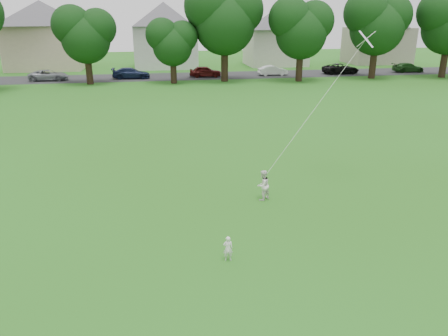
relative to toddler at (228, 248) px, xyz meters
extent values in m
plane|color=#285F15|center=(0.47, 0.04, -0.41)|extent=(160.00, 160.00, 0.00)
cube|color=#2D2D30|center=(0.47, 42.04, -0.41)|extent=(90.00, 7.00, 0.01)
imported|color=white|center=(0.00, 0.00, 0.00)|extent=(0.31, 0.21, 0.82)
imported|color=white|center=(2.23, 4.35, 0.22)|extent=(0.78, 0.74, 1.27)
plane|color=white|center=(6.92, 6.02, 5.79)|extent=(0.99, 1.08, 0.66)
cylinder|color=white|center=(4.57, 5.19, 3.14)|extent=(0.01, 0.01, 7.26)
cylinder|color=black|center=(-8.30, 37.62, 1.17)|extent=(0.71, 0.71, 3.15)
cylinder|color=black|center=(0.64, 36.70, 0.92)|extent=(0.67, 0.67, 2.65)
cylinder|color=black|center=(6.35, 37.24, 1.65)|extent=(0.79, 0.79, 4.12)
cylinder|color=black|center=(14.59, 35.90, 1.33)|extent=(0.74, 0.74, 3.48)
cylinder|color=black|center=(23.81, 36.67, 1.49)|extent=(0.77, 0.77, 3.79)
cylinder|color=black|center=(32.44, 35.99, 1.50)|extent=(0.77, 0.77, 3.82)
imported|color=gray|center=(-13.20, 41.04, 0.20)|extent=(4.33, 2.03, 1.20)
imported|color=#111A36|center=(-4.04, 41.04, 0.23)|extent=(4.42, 2.01, 1.26)
imported|color=#501110|center=(4.68, 41.04, 0.25)|extent=(3.94, 1.91, 1.30)
imported|color=silver|center=(13.01, 41.04, 0.19)|extent=(3.62, 1.39, 1.18)
imported|color=black|center=(21.87, 41.04, 0.23)|extent=(4.64, 2.27, 1.27)
imported|color=#1A4517|center=(31.13, 41.04, 0.19)|extent=(4.07, 1.70, 1.17)
cube|color=beige|center=(-15.53, 52.04, 2.44)|extent=(9.59, 6.48, 5.70)
pyramid|color=#524F54|center=(-15.53, 52.04, 8.43)|extent=(13.83, 13.83, 3.14)
cube|color=silver|center=(0.47, 52.04, 2.40)|extent=(8.47, 7.62, 5.62)
pyramid|color=#524F54|center=(0.47, 52.04, 8.30)|extent=(12.21, 12.21, 3.09)
cube|color=beige|center=(16.47, 52.04, 2.14)|extent=(8.26, 6.82, 5.10)
pyramid|color=#524F54|center=(16.47, 52.04, 7.49)|extent=(11.92, 11.92, 2.80)
cube|color=#A59B89|center=(32.47, 52.04, 2.19)|extent=(8.95, 6.35, 5.21)
pyramid|color=#524F54|center=(32.47, 52.04, 7.66)|extent=(12.90, 12.90, 2.86)
camera|label=1|loc=(-2.11, -11.57, 6.80)|focal=35.00mm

